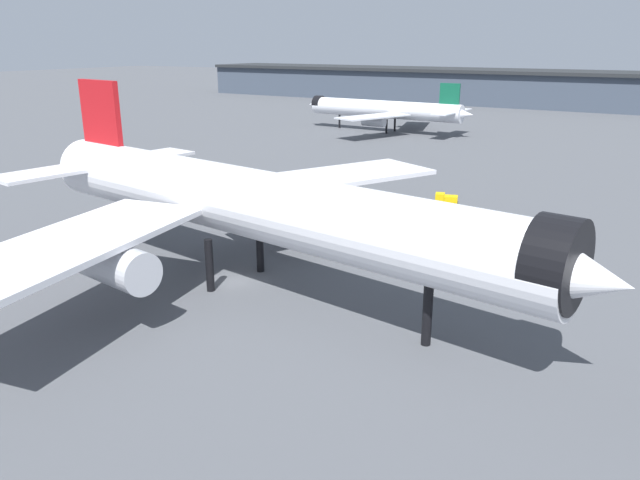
% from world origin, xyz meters
% --- Properties ---
extents(ground, '(900.00, 900.00, 0.00)m').
position_xyz_m(ground, '(0.00, 0.00, 0.00)').
color(ground, '#4C4F54').
extents(airliner_near_gate, '(65.06, 58.56, 18.47)m').
position_xyz_m(airliner_near_gate, '(2.43, -0.16, 8.14)').
color(airliner_near_gate, white).
rests_on(airliner_near_gate, ground).
extents(airliner_far_taxiway, '(48.30, 43.93, 13.10)m').
position_xyz_m(airliner_far_taxiway, '(-28.47, 105.87, 5.77)').
color(airliner_far_taxiway, silver).
rests_on(airliner_far_taxiway, ground).
extents(terminal_building, '(246.41, 44.97, 19.77)m').
position_xyz_m(terminal_building, '(-24.58, 198.03, 6.60)').
color(terminal_building, '#3D4756').
rests_on(terminal_building, ground).
extents(baggage_tug_wing, '(3.50, 2.56, 1.85)m').
position_xyz_m(baggage_tug_wing, '(9.31, 38.27, 0.97)').
color(baggage_tug_wing, black).
rests_on(baggage_tug_wing, ground).
extents(traffic_cone_near_nose, '(0.45, 0.45, 0.56)m').
position_xyz_m(traffic_cone_near_nose, '(-4.30, 36.75, 0.28)').
color(traffic_cone_near_nose, '#F2600C').
rests_on(traffic_cone_near_nose, ground).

